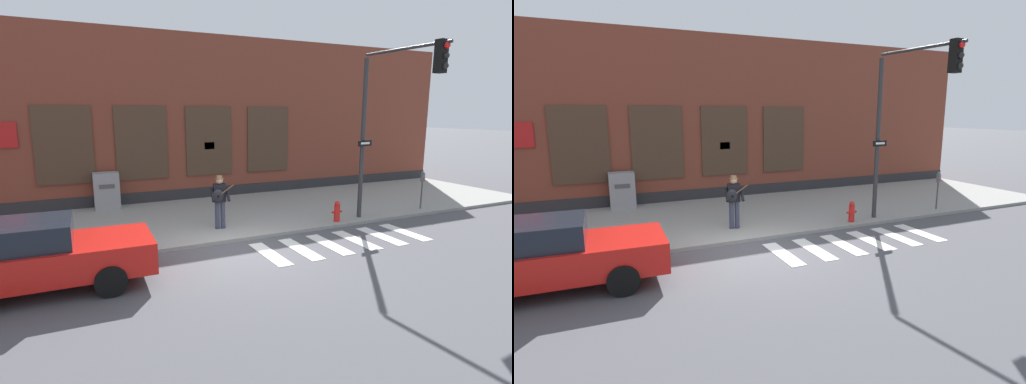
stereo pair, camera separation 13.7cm
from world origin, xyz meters
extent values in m
plane|color=#4C4C51|center=(0.00, 0.00, 0.00)|extent=(160.00, 160.00, 0.00)
cube|color=gray|center=(0.00, 3.94, 0.05)|extent=(28.00, 5.99, 0.11)
cube|color=brown|center=(0.00, 8.93, 3.45)|extent=(28.00, 4.00, 6.89)
cube|color=#28282B|center=(0.00, 6.91, 0.28)|extent=(28.00, 0.04, 0.55)
cube|color=#473323|center=(-4.19, 6.90, 2.54)|extent=(2.02, 0.06, 2.90)
cube|color=black|center=(-4.19, 6.89, 2.54)|extent=(1.90, 0.03, 2.78)
cube|color=#473323|center=(-1.40, 6.90, 2.54)|extent=(2.02, 0.06, 2.90)
cube|color=black|center=(-1.40, 6.89, 2.54)|extent=(1.90, 0.03, 2.78)
cube|color=#473323|center=(1.40, 6.90, 2.54)|extent=(2.02, 0.06, 2.90)
cube|color=black|center=(1.40, 6.89, 2.54)|extent=(1.90, 0.03, 2.78)
cube|color=#473323|center=(4.19, 6.90, 2.54)|extent=(2.02, 0.06, 2.90)
cube|color=black|center=(4.19, 6.89, 2.54)|extent=(1.90, 0.03, 2.78)
cube|color=yellow|center=(1.40, 6.88, 2.34)|extent=(0.44, 0.02, 0.30)
cube|color=silver|center=(0.66, -0.36, 0.01)|extent=(0.42, 1.90, 0.01)
cube|color=silver|center=(1.62, -0.36, 0.01)|extent=(0.42, 1.90, 0.01)
cube|color=silver|center=(2.58, -0.36, 0.01)|extent=(0.42, 1.90, 0.01)
cube|color=silver|center=(3.53, -0.36, 0.01)|extent=(0.42, 1.90, 0.01)
cube|color=silver|center=(4.49, -0.36, 0.01)|extent=(0.42, 1.90, 0.01)
cube|color=silver|center=(5.44, -0.36, 0.01)|extent=(0.42, 1.90, 0.01)
cube|color=red|center=(-4.72, -0.30, 0.67)|extent=(4.65, 1.96, 0.68)
cube|color=black|center=(-4.97, -0.29, 1.27)|extent=(1.88, 1.63, 0.52)
cube|color=silver|center=(-2.45, 0.21, 0.74)|extent=(0.07, 0.24, 0.12)
cube|color=silver|center=(-2.48, -0.93, 0.74)|extent=(0.07, 0.24, 0.12)
cylinder|color=black|center=(-3.36, 0.54, 0.33)|extent=(0.67, 0.26, 0.66)
cylinder|color=black|center=(-3.41, -1.21, 0.33)|extent=(0.67, 0.26, 0.66)
cylinder|color=#33384C|center=(0.25, 2.15, 0.54)|extent=(0.15, 0.15, 0.87)
cylinder|color=#33384C|center=(0.07, 2.16, 0.54)|extent=(0.15, 0.15, 0.87)
cube|color=black|center=(0.16, 2.16, 1.26)|extent=(0.42, 0.29, 0.56)
sphere|color=tan|center=(0.16, 2.16, 1.65)|extent=(0.22, 0.22, 0.22)
cylinder|color=olive|center=(0.16, 2.16, 1.71)|extent=(0.28, 0.28, 0.02)
cylinder|color=olive|center=(0.16, 2.16, 1.76)|extent=(0.18, 0.18, 0.09)
cylinder|color=black|center=(0.38, 2.02, 1.22)|extent=(0.19, 0.52, 0.39)
cylinder|color=black|center=(-0.09, 2.11, 1.22)|extent=(0.19, 0.52, 0.39)
ellipsoid|color=black|center=(0.05, 2.00, 1.19)|extent=(0.38, 0.19, 0.44)
cylinder|color=black|center=(0.04, 1.94, 1.19)|extent=(0.09, 0.03, 0.09)
cylinder|color=brown|center=(0.30, 1.93, 1.37)|extent=(0.47, 0.13, 0.34)
cylinder|color=#2D2D30|center=(5.09, 1.46, 2.79)|extent=(0.15, 0.15, 5.36)
cylinder|color=#2D2D30|center=(5.25, -0.04, 5.57)|extent=(0.41, 3.00, 0.09)
cube|color=black|center=(5.38, -1.24, 5.22)|extent=(0.32, 0.27, 0.88)
sphere|color=red|center=(5.39, -1.40, 5.49)|extent=(0.17, 0.17, 0.17)
sphere|color=black|center=(5.39, -1.40, 5.22)|extent=(0.17, 0.17, 0.17)
sphere|color=black|center=(5.39, -1.40, 4.96)|extent=(0.17, 0.17, 0.17)
cube|color=black|center=(5.10, 1.35, 2.71)|extent=(0.60, 0.09, 0.20)
cube|color=white|center=(5.10, 1.33, 2.71)|extent=(0.40, 0.05, 0.07)
cylinder|color=#47474C|center=(8.05, 1.47, 0.63)|extent=(0.06, 0.06, 1.05)
cube|color=#565B66|center=(8.05, 1.47, 1.31)|extent=(0.13, 0.10, 0.30)
sphere|color=#565B66|center=(8.05, 1.47, 1.49)|extent=(0.11, 0.11, 0.11)
cube|color=red|center=(8.05, 1.42, 1.26)|extent=(0.09, 0.01, 0.07)
cube|color=gray|center=(-2.86, 6.48, 0.81)|extent=(0.92, 0.60, 1.40)
cube|color=#4C4C4C|center=(-2.86, 6.17, 1.02)|extent=(0.55, 0.02, 0.16)
cylinder|color=red|center=(4.02, 1.29, 0.38)|extent=(0.20, 0.20, 0.55)
sphere|color=red|center=(4.02, 1.29, 0.72)|extent=(0.18, 0.18, 0.18)
cylinder|color=red|center=(3.88, 1.29, 0.44)|extent=(0.10, 0.07, 0.07)
cylinder|color=red|center=(4.16, 1.29, 0.44)|extent=(0.10, 0.07, 0.07)
camera|label=1|loc=(-3.90, -9.43, 3.72)|focal=28.00mm
camera|label=2|loc=(-3.78, -9.49, 3.72)|focal=28.00mm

